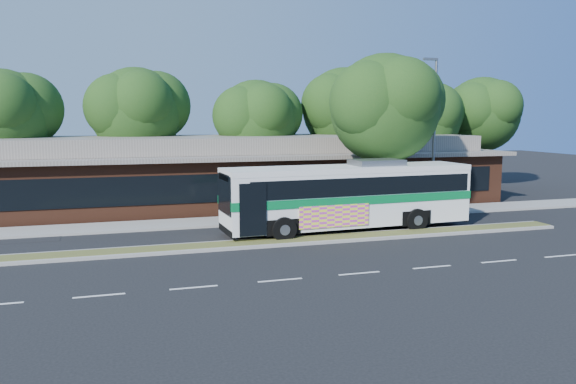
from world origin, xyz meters
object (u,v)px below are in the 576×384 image
object	(u,v)px
transit_bus	(349,192)
sedan	(93,207)
sidewalk_tree	(391,106)
lamp_post	(434,130)

from	to	relation	value
transit_bus	sedan	distance (m)	14.46
transit_bus	sidewalk_tree	xyz separation A→B (m)	(3.72, 3.04, 4.31)
transit_bus	sidewalk_tree	world-z (taller)	sidewalk_tree
transit_bus	lamp_post	bearing A→B (deg)	24.54
transit_bus	sedan	xyz separation A→B (m)	(-12.47, 7.21, -1.29)
lamp_post	sidewalk_tree	bearing A→B (deg)	-169.95
sedan	transit_bus	bearing A→B (deg)	-102.69
sedan	sidewalk_tree	bearing A→B (deg)	-87.08
lamp_post	transit_bus	world-z (taller)	lamp_post
sidewalk_tree	transit_bus	bearing A→B (deg)	-140.73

